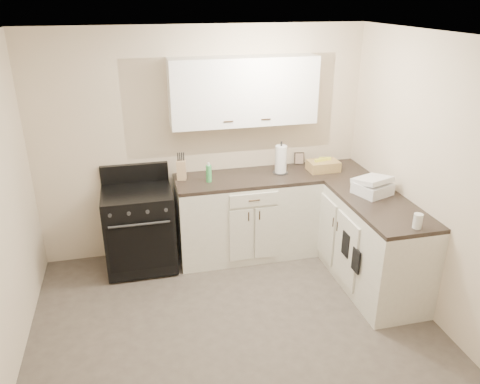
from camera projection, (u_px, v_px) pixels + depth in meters
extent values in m
plane|color=#473F38|center=(241.00, 344.00, 4.02)|extent=(3.60, 3.60, 0.00)
plane|color=white|center=(242.00, 40.00, 3.04)|extent=(3.60, 3.60, 0.00)
plane|color=beige|center=(203.00, 144.00, 5.14)|extent=(3.60, 0.00, 3.60)
plane|color=beige|center=(450.00, 192.00, 3.91)|extent=(0.00, 3.60, 3.60)
cube|color=silver|center=(246.00, 217.00, 5.27)|extent=(1.55, 0.60, 0.90)
cube|color=silver|center=(360.00, 233.00, 4.92)|extent=(0.60, 1.90, 0.90)
cube|color=black|center=(247.00, 179.00, 5.09)|extent=(1.55, 0.60, 0.04)
cube|color=black|center=(365.00, 192.00, 4.74)|extent=(0.60, 1.90, 0.04)
cube|color=white|center=(244.00, 91.00, 4.86)|extent=(1.55, 0.30, 0.70)
cube|color=black|center=(140.00, 229.00, 4.99)|extent=(0.72, 0.62, 0.87)
cube|color=tan|center=(181.00, 170.00, 4.97)|extent=(0.11, 0.10, 0.21)
cylinder|color=white|center=(281.00, 159.00, 5.14)|extent=(0.17, 0.17, 0.31)
cylinder|color=green|center=(209.00, 174.00, 4.92)|extent=(0.07, 0.07, 0.18)
cube|color=black|center=(299.00, 158.00, 5.44)|extent=(0.12, 0.06, 0.14)
cube|color=tan|center=(323.00, 166.00, 5.24)|extent=(0.34, 0.23, 0.11)
cube|color=white|center=(372.00, 188.00, 4.63)|extent=(0.39, 0.38, 0.12)
cylinder|color=silver|center=(418.00, 221.00, 3.95)|extent=(0.10, 0.10, 0.13)
cube|color=black|center=(356.00, 261.00, 4.36)|extent=(0.02, 0.13, 0.23)
cube|color=black|center=(346.00, 244.00, 4.54)|extent=(0.02, 0.14, 0.24)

